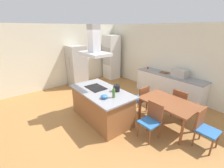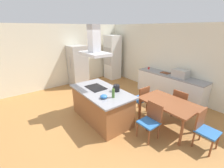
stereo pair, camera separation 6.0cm
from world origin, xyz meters
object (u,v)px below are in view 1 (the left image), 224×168
coffee_mug_red (148,68)px  cutting_board (164,73)px  countertop_microwave (180,73)px  wall_oven_stack (111,57)px  range_hood (94,46)px  chair_at_left_end (141,98)px  tea_kettle (117,88)px  chair_at_right_end (204,126)px  cooktop (96,88)px  refrigerator (77,66)px  chair_facing_back_wall (181,102)px  mixing_bowl (104,97)px  olive_oil_bottle (114,93)px  dining_table (168,104)px  chair_facing_island (152,118)px

coffee_mug_red → cutting_board: coffee_mug_red is taller
countertop_microwave → wall_oven_stack: 3.61m
range_hood → chair_at_left_end: bearing=57.7°
tea_kettle → cutting_board: bearing=94.9°
countertop_microwave → chair_at_right_end: bearing=-46.8°
cooktop → refrigerator: refrigerator is taller
wall_oven_stack → chair_facing_back_wall: size_ratio=2.47×
tea_kettle → wall_oven_stack: wall_oven_stack is taller
mixing_bowl → chair_facing_back_wall: bearing=65.5°
tea_kettle → chair_facing_back_wall: size_ratio=0.26×
olive_oil_bottle → dining_table: 1.48m
chair_at_left_end → range_hood: size_ratio=0.99×
chair_facing_back_wall → chair_facing_island: (0.00, -1.33, 0.00)m
olive_oil_bottle → mixing_bowl: olive_oil_bottle is taller
countertop_microwave → dining_table: countertop_microwave is taller
chair_at_left_end → range_hood: (-0.74, -1.17, 1.59)m
chair_facing_back_wall → chair_at_right_end: size_ratio=1.00×
refrigerator → chair_facing_island: 4.39m
dining_table → countertop_microwave: bearing=111.9°
olive_oil_bottle → chair_at_right_end: bearing=33.8°
olive_oil_bottle → countertop_microwave: size_ratio=0.57×
dining_table → cutting_board: bearing=126.8°
chair_at_right_end → countertop_microwave: bearing=133.2°
coffee_mug_red → refrigerator: bearing=-136.7°
coffee_mug_red → tea_kettle: bearing=-68.8°
coffee_mug_red → chair_facing_island: size_ratio=0.10×
cooktop → countertop_microwave: (0.97, 2.88, 0.13)m
cutting_board → chair_facing_island: (1.32, -2.42, -0.40)m
tea_kettle → refrigerator: size_ratio=0.13×
coffee_mug_red → chair_at_right_end: size_ratio=0.10×
mixing_bowl → tea_kettle: bearing=106.3°
tea_kettle → wall_oven_stack: (-3.20, 2.33, 0.11)m
countertop_microwave → cutting_board: (-0.63, 0.05, -0.13)m
mixing_bowl → olive_oil_bottle: bearing=64.6°
chair_facing_back_wall → chair_at_left_end: same height
cooktop → chair_facing_island: size_ratio=0.67×
mixing_bowl → range_hood: (-0.72, 0.22, 1.15)m
cutting_board → tea_kettle: bearing=-85.1°
chair_at_right_end → range_hood: (-2.57, -1.17, 1.59)m
olive_oil_bottle → chair_at_right_end: size_ratio=0.32×
mixing_bowl → refrigerator: (-3.44, 0.94, -0.04)m
cooktop → cutting_board: 2.95m
coffee_mug_red → range_hood: 3.13m
chair_at_right_end → wall_oven_stack: bearing=164.2°
dining_table → chair_at_left_end: chair_at_left_end is taller
wall_oven_stack → chair_facing_island: wall_oven_stack is taller
dining_table → range_hood: (-1.66, -1.17, 1.43)m
olive_oil_bottle → chair_at_left_end: 1.28m
coffee_mug_red → dining_table: coffee_mug_red is taller
tea_kettle → refrigerator: bearing=172.9°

